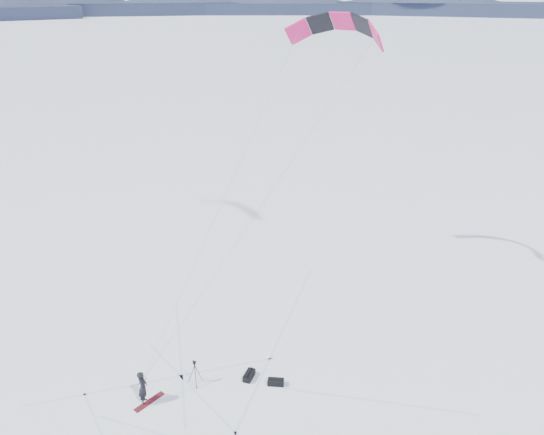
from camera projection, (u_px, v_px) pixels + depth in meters
ground at (212, 405)px, 22.34m from camera, size 1800.00×1800.00×0.00m
horizon_hills at (208, 346)px, 21.10m from camera, size 704.00×704.00×8.00m
snow_tracks at (219, 402)px, 22.51m from camera, size 17.62×10.25×0.01m
snowkiter at (145, 402)px, 22.49m from camera, size 0.57×0.68×1.59m
snowboard at (149, 402)px, 22.49m from camera, size 1.48×0.66×0.04m
tripod at (195, 369)px, 23.22m from camera, size 0.60×0.64×1.22m
gear_bag_a at (249, 375)px, 23.82m from camera, size 0.81×0.73×0.33m
gear_bag_b at (276, 382)px, 23.43m from camera, size 0.78×0.72×0.33m
power_kite at (337, 31)px, 27.94m from camera, size 15.59×7.87×13.86m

